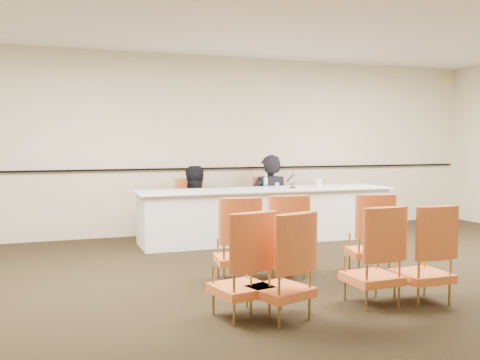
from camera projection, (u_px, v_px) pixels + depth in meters
name	position (u px, v px, depth m)	size (l,w,h in m)	color
floor	(333.00, 292.00, 5.51)	(10.00, 10.00, 0.00)	black
wall_back	(218.00, 145.00, 9.17)	(10.00, 0.04, 3.00)	beige
wall_rail	(219.00, 168.00, 9.16)	(9.80, 0.04, 0.03)	black
panel_table	(266.00, 215.00, 8.40)	(4.07, 0.93, 0.82)	silver
panelist_main	(270.00, 208.00, 9.06)	(0.65, 0.43, 1.79)	black
panelist_main_chair	(270.00, 205.00, 9.05)	(0.50, 0.50, 0.95)	#B86921
panelist_second	(192.00, 217.00, 8.62)	(0.80, 0.62, 1.64)	black
panelist_second_chair	(192.00, 209.00, 8.61)	(0.50, 0.50, 0.95)	#B86921
papers	(293.00, 188.00, 8.45)	(0.30, 0.22, 0.00)	white
microphone	(292.00, 180.00, 8.45)	(0.10, 0.19, 0.27)	black
water_bottle	(266.00, 182.00, 8.29)	(0.06, 0.06, 0.21)	teal
drinking_glass	(277.00, 186.00, 8.33)	(0.06, 0.06, 0.10)	silver
coffee_cup	(319.00, 184.00, 8.51)	(0.09, 0.09, 0.14)	white
aud_chair_front_left	(237.00, 239.00, 5.90)	(0.50, 0.50, 0.95)	#B86921
aud_chair_front_mid	(286.00, 235.00, 6.15)	(0.50, 0.50, 0.95)	#B86921
aud_chair_front_right	(369.00, 233.00, 6.28)	(0.50, 0.50, 0.95)	#B86921
aud_chair_back_left	(241.00, 264.00, 4.69)	(0.50, 0.50, 0.95)	#B86921
aud_chair_back_mid	(372.00, 255.00, 5.07)	(0.50, 0.50, 0.95)	#B86921
aud_chair_back_right	(422.00, 253.00, 5.16)	(0.50, 0.50, 0.95)	#B86921
aud_chair_extra	(280.00, 265.00, 4.63)	(0.50, 0.50, 0.95)	#B86921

